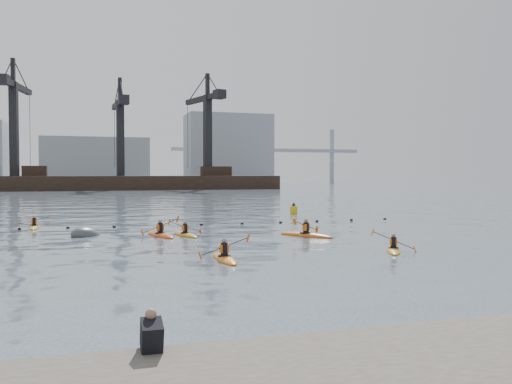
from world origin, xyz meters
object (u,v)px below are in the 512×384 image
(kayaker_4, at_px, (306,234))
(kayaker_5, at_px, (34,227))
(nav_buoy, at_px, (294,210))
(kayaker_0, at_px, (224,258))
(kayaker_3, at_px, (185,234))
(kayaker_1, at_px, (393,249))
(mooring_buoy, at_px, (86,236))
(kayaker_2, at_px, (160,234))

(kayaker_4, bearing_deg, kayaker_5, -65.81)
(kayaker_5, bearing_deg, nav_buoy, 16.89)
(kayaker_0, relative_size, kayaker_3, 1.04)
(kayaker_0, height_order, kayaker_4, kayaker_4)
(kayaker_1, relative_size, kayaker_5, 0.98)
(mooring_buoy, bearing_deg, kayaker_3, -15.96)
(kayaker_3, xyz_separation_m, kayaker_4, (6.75, -2.38, 0.02))
(kayaker_3, height_order, nav_buoy, nav_buoy)
(kayaker_0, xyz_separation_m, mooring_buoy, (-5.74, 11.02, -0.10))
(kayaker_1, bearing_deg, kayaker_5, 164.39)
(nav_buoy, bearing_deg, mooring_buoy, -145.30)
(kayaker_0, relative_size, nav_buoy, 2.70)
(kayaker_2, bearing_deg, kayaker_1, -59.62)
(kayaker_0, xyz_separation_m, kayaker_4, (6.65, 7.03, 0.01))
(kayaker_1, bearing_deg, mooring_buoy, 170.53)
(kayaker_4, relative_size, kayaker_5, 1.15)
(kayaker_5, bearing_deg, kayaker_2, -43.96)
(nav_buoy, bearing_deg, kayaker_3, -131.21)
(kayaker_2, relative_size, kayaker_4, 1.03)
(kayaker_5, xyz_separation_m, mooring_buoy, (3.38, -5.88, -0.09))
(kayaker_4, height_order, nav_buoy, kayaker_4)
(kayaker_3, height_order, kayaker_5, kayaker_3)
(kayaker_3, bearing_deg, kayaker_5, 125.85)
(kayaker_5, bearing_deg, kayaker_4, -32.19)
(kayaker_5, bearing_deg, kayaker_3, -39.87)
(kayaker_0, xyz_separation_m, kayaker_1, (8.30, 0.16, -0.01))
(kayaker_0, height_order, mooring_buoy, kayaker_0)
(kayaker_0, xyz_separation_m, nav_buoy, (12.17, 23.42, 0.27))
(kayaker_4, distance_m, kayaker_5, 18.60)
(kayaker_2, distance_m, kayaker_3, 1.45)
(kayaker_3, relative_size, nav_buoy, 2.60)
(kayaker_1, height_order, kayaker_2, kayaker_2)
(kayaker_5, relative_size, mooring_buoy, 1.48)
(mooring_buoy, distance_m, nav_buoy, 21.78)
(kayaker_3, bearing_deg, nav_buoy, 34.38)
(kayaker_1, distance_m, kayaker_2, 13.65)
(kayaker_3, relative_size, kayaker_5, 1.06)
(kayaker_3, distance_m, kayaker_5, 11.73)
(kayaker_3, bearing_deg, kayaker_2, 157.07)
(kayaker_2, xyz_separation_m, nav_buoy, (13.70, 13.80, 0.27))
(kayaker_3, height_order, kayaker_4, kayaker_4)
(kayaker_5, distance_m, nav_buoy, 22.26)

